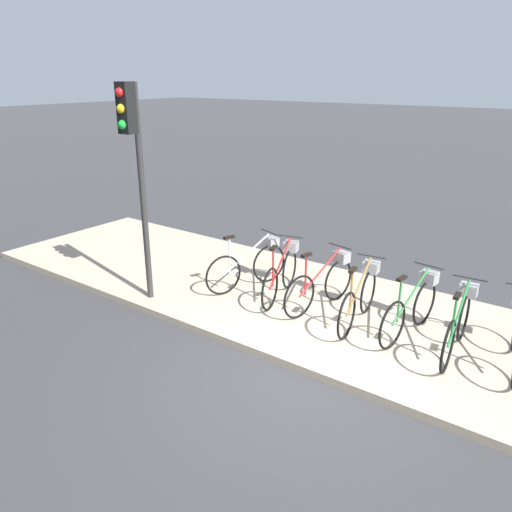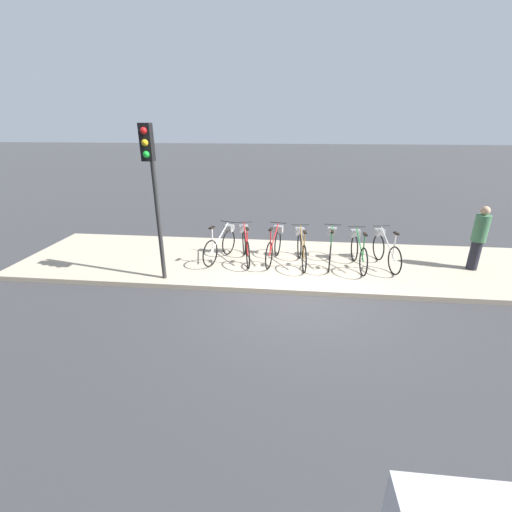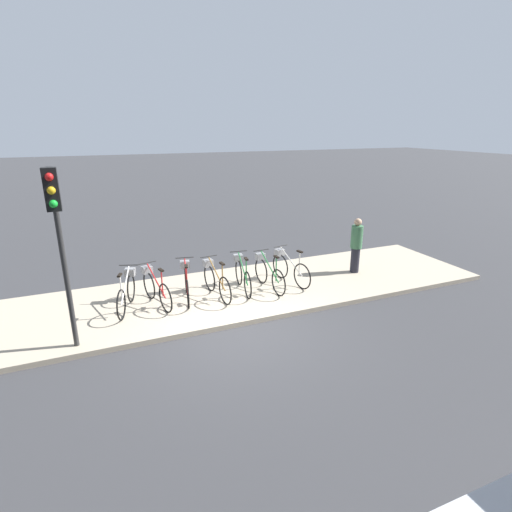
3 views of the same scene
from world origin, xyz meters
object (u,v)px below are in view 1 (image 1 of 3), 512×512
Objects in this scene: parked_bicycle_2 at (323,281)px; parked_bicycle_5 at (459,322)px; parked_bicycle_4 at (413,306)px; traffic_light at (134,149)px; parked_bicycle_0 at (251,263)px; parked_bicycle_1 at (282,271)px; parked_bicycle_3 at (360,295)px.

parked_bicycle_5 is (2.19, -0.17, 0.00)m from parked_bicycle_2.
traffic_light reaches higher than parked_bicycle_4.
parked_bicycle_0 is at bearing 179.95° from parked_bicycle_4.
parked_bicycle_0 is at bearing -178.84° from parked_bicycle_2.
parked_bicycle_0 is 0.46× the size of traffic_light.
parked_bicycle_1 is 0.78m from parked_bicycle_2.
parked_bicycle_3 is 1.47m from parked_bicycle_5.
parked_bicycle_2 is 0.99× the size of parked_bicycle_5.
traffic_light is at bearing -149.66° from parked_bicycle_2.
parked_bicycle_3 is at bearing -171.72° from parked_bicycle_4.
parked_bicycle_2 is (1.45, 0.03, 0.00)m from parked_bicycle_0.
parked_bicycle_3 is 1.00× the size of parked_bicycle_5.
traffic_light reaches higher than parked_bicycle_0.
parked_bicycle_0 is 2.81m from traffic_light.
traffic_light reaches higher than parked_bicycle_5.
parked_bicycle_1 is 0.98× the size of parked_bicycle_5.
parked_bicycle_1 and parked_bicycle_4 have the same top height.
parked_bicycle_5 is at bearing 15.71° from traffic_light.
traffic_light is (-4.09, -1.49, 2.08)m from parked_bicycle_4.
parked_bicycle_2 is 0.74m from parked_bicycle_3.
traffic_light is at bearing -164.29° from parked_bicycle_5.
parked_bicycle_3 is at bearing -3.05° from parked_bicycle_0.
parked_bicycle_1 is (0.67, -0.00, 0.00)m from parked_bicycle_0.
traffic_light is (-1.15, -1.49, 2.08)m from parked_bicycle_0.
parked_bicycle_2 is at bearing 2.42° from parked_bicycle_1.
parked_bicycle_1 and parked_bicycle_5 have the same top height.
parked_bicycle_0 is 0.67m from parked_bicycle_1.
parked_bicycle_4 and parked_bicycle_5 have the same top height.
parked_bicycle_5 is at bearing -11.68° from parked_bicycle_4.
parked_bicycle_2 and parked_bicycle_5 have the same top height.
parked_bicycle_4 is at bearing -1.23° from parked_bicycle_2.
parked_bicycle_4 is at bearing -0.05° from parked_bicycle_0.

